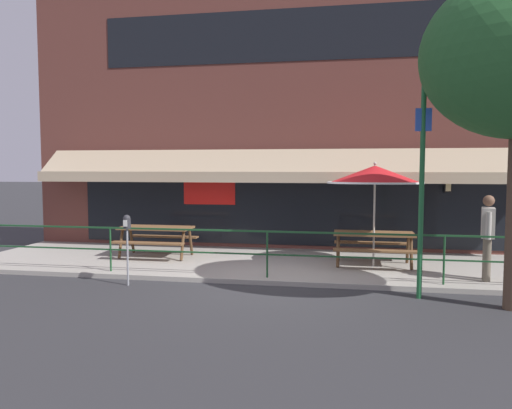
{
  "coord_description": "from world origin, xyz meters",
  "views": [
    {
      "loc": [
        1.59,
        -9.68,
        2.37
      ],
      "look_at": [
        -0.47,
        1.6,
        1.5
      ],
      "focal_mm": 35.0,
      "sensor_mm": 36.0,
      "label": 1
    }
  ],
  "objects_px": {
    "picnic_table_centre": "(374,239)",
    "pedestrian_walking": "(488,233)",
    "picnic_table_left": "(156,233)",
    "parking_meter_near": "(127,228)",
    "patio_umbrella_centre": "(375,175)",
    "street_sign_pole": "(422,172)"
  },
  "relations": [
    {
      "from": "pedestrian_walking",
      "to": "street_sign_pole",
      "type": "distance_m",
      "value": 2.29
    },
    {
      "from": "picnic_table_centre",
      "to": "pedestrian_walking",
      "type": "relative_size",
      "value": 1.05
    },
    {
      "from": "parking_meter_near",
      "to": "pedestrian_walking",
      "type": "bearing_deg",
      "value": 10.43
    },
    {
      "from": "street_sign_pole",
      "to": "pedestrian_walking",
      "type": "bearing_deg",
      "value": 41.02
    },
    {
      "from": "picnic_table_centre",
      "to": "pedestrian_walking",
      "type": "bearing_deg",
      "value": -27.89
    },
    {
      "from": "patio_umbrella_centre",
      "to": "street_sign_pole",
      "type": "distance_m",
      "value": 2.43
    },
    {
      "from": "parking_meter_near",
      "to": "picnic_table_centre",
      "type": "bearing_deg",
      "value": 26.4
    },
    {
      "from": "picnic_table_left",
      "to": "parking_meter_near",
      "type": "relative_size",
      "value": 1.27
    },
    {
      "from": "patio_umbrella_centre",
      "to": "parking_meter_near",
      "type": "xyz_separation_m",
      "value": [
        -4.9,
        -2.36,
        -1.03
      ]
    },
    {
      "from": "picnic_table_left",
      "to": "picnic_table_centre",
      "type": "height_order",
      "value": "same"
    },
    {
      "from": "picnic_table_left",
      "to": "picnic_table_centre",
      "type": "relative_size",
      "value": 1.0
    },
    {
      "from": "picnic_table_centre",
      "to": "parking_meter_near",
      "type": "distance_m",
      "value": 5.49
    },
    {
      "from": "picnic_table_centre",
      "to": "pedestrian_walking",
      "type": "xyz_separation_m",
      "value": [
        2.15,
        -1.14,
        0.35
      ]
    },
    {
      "from": "picnic_table_centre",
      "to": "pedestrian_walking",
      "type": "height_order",
      "value": "pedestrian_walking"
    },
    {
      "from": "picnic_table_centre",
      "to": "patio_umbrella_centre",
      "type": "xyz_separation_m",
      "value": [
        0.0,
        -0.07,
        1.47
      ]
    },
    {
      "from": "picnic_table_left",
      "to": "parking_meter_near",
      "type": "height_order",
      "value": "parking_meter_near"
    },
    {
      "from": "picnic_table_centre",
      "to": "street_sign_pole",
      "type": "height_order",
      "value": "street_sign_pole"
    },
    {
      "from": "pedestrian_walking",
      "to": "picnic_table_centre",
      "type": "bearing_deg",
      "value": 152.11
    },
    {
      "from": "picnic_table_left",
      "to": "patio_umbrella_centre",
      "type": "height_order",
      "value": "patio_umbrella_centre"
    },
    {
      "from": "picnic_table_left",
      "to": "parking_meter_near",
      "type": "bearing_deg",
      "value": -80.73
    },
    {
      "from": "parking_meter_near",
      "to": "street_sign_pole",
      "type": "xyz_separation_m",
      "value": [
        5.59,
        0.03,
        1.13
      ]
    },
    {
      "from": "picnic_table_centre",
      "to": "patio_umbrella_centre",
      "type": "distance_m",
      "value": 1.48
    }
  ]
}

